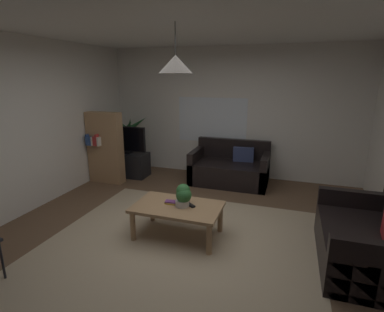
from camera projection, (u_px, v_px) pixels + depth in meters
floor at (185, 240)px, 3.91m from camera, size 5.19×5.62×0.02m
rug at (179, 247)px, 3.72m from camera, size 3.38×3.09×0.01m
wall_back at (231, 113)px, 6.16m from camera, size 5.31×0.06×2.65m
wall_left at (16, 128)px, 4.37m from camera, size 0.06×5.62×2.65m
ceiling at (183, 19)px, 3.22m from camera, size 5.19×5.62×0.02m
window_pane at (212, 120)px, 6.30m from camera, size 1.47×0.01×0.94m
couch_under_window at (230, 169)px, 5.92m from camera, size 1.48×0.87×0.82m
couch_right_side at (366, 243)px, 3.30m from camera, size 0.87×1.43×0.82m
coffee_table at (178, 210)px, 3.89m from camera, size 1.14×0.69×0.44m
book_on_table_0 at (170, 203)px, 3.93m from camera, size 0.14×0.09×0.02m
book_on_table_1 at (171, 202)px, 3.93m from camera, size 0.16×0.10×0.02m
remote_on_table_0 at (190, 205)px, 3.87m from camera, size 0.16×0.14×0.02m
potted_plant_on_table at (183, 195)px, 3.83m from camera, size 0.21×0.22×0.29m
tv_stand at (127, 164)px, 6.35m from camera, size 0.90×0.44×0.50m
tv at (125, 139)px, 6.19m from camera, size 0.92×0.16×0.57m
potted_palm_corner at (129, 144)px, 6.70m from camera, size 0.88×0.76×1.26m
bookshelf_corner at (105, 148)px, 5.86m from camera, size 0.70×0.31×1.40m
pendant_lamp at (176, 64)px, 3.42m from camera, size 0.40×0.40×0.56m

